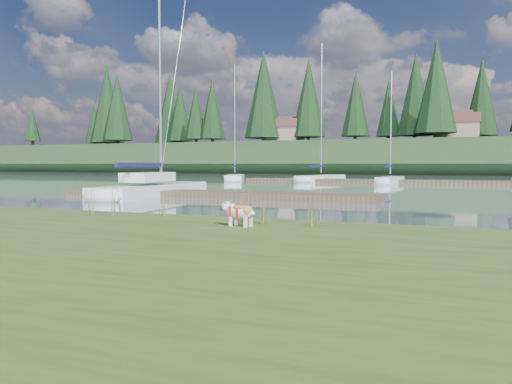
% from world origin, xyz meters
% --- Properties ---
extents(ground, '(200.00, 200.00, 0.00)m').
position_xyz_m(ground, '(0.00, 30.00, 0.00)').
color(ground, slate).
rests_on(ground, ground).
extents(bank, '(60.00, 9.00, 0.35)m').
position_xyz_m(bank, '(0.00, -6.00, 0.17)').
color(bank, '#3B521E').
rests_on(bank, ground).
extents(ridge, '(200.00, 20.00, 5.00)m').
position_xyz_m(ridge, '(0.00, 73.00, 2.50)').
color(ridge, '#1E361B').
rests_on(ridge, ground).
extents(bulldog, '(0.81, 0.42, 0.48)m').
position_xyz_m(bulldog, '(3.02, -2.98, 0.65)').
color(bulldog, silver).
rests_on(bulldog, bank).
extents(sailboat_main, '(2.79, 9.96, 14.03)m').
position_xyz_m(sailboat_main, '(-7.32, 9.77, 0.42)').
color(sailboat_main, silver).
rests_on(sailboat_main, ground).
extents(dock_near, '(16.00, 2.00, 0.30)m').
position_xyz_m(dock_near, '(-4.00, 9.00, 0.15)').
color(dock_near, '#4C3D2C').
rests_on(dock_near, ground).
extents(dock_far, '(26.00, 2.20, 0.30)m').
position_xyz_m(dock_far, '(2.00, 30.00, 0.15)').
color(dock_far, '#4C3D2C').
rests_on(dock_far, ground).
extents(sailboat_bg_0, '(4.19, 7.56, 11.00)m').
position_xyz_m(sailboat_bg_0, '(-13.04, 31.04, 0.32)').
color(sailboat_bg_0, silver).
rests_on(sailboat_bg_0, ground).
extents(sailboat_bg_1, '(3.01, 8.56, 12.48)m').
position_xyz_m(sailboat_bg_1, '(-4.79, 32.81, 0.33)').
color(sailboat_bg_1, silver).
rests_on(sailboat_bg_1, ground).
extents(sailboat_bg_2, '(1.67, 5.94, 9.04)m').
position_xyz_m(sailboat_bg_2, '(1.72, 29.22, 0.34)').
color(sailboat_bg_2, silver).
rests_on(sailboat_bg_2, ground).
extents(weed_0, '(0.17, 0.14, 0.71)m').
position_xyz_m(weed_0, '(-0.50, -2.43, 0.65)').
color(weed_0, '#475B23').
rests_on(weed_0, bank).
extents(weed_1, '(0.17, 0.14, 0.40)m').
position_xyz_m(weed_1, '(0.61, -2.07, 0.52)').
color(weed_1, '#475B23').
rests_on(weed_1, bank).
extents(weed_2, '(0.17, 0.14, 0.77)m').
position_xyz_m(weed_2, '(2.82, -2.33, 0.67)').
color(weed_2, '#475B23').
rests_on(weed_2, bank).
extents(weed_3, '(0.17, 0.14, 0.64)m').
position_xyz_m(weed_3, '(-1.09, -2.63, 0.62)').
color(weed_3, '#475B23').
rests_on(weed_3, bank).
extents(weed_4, '(0.17, 0.14, 0.47)m').
position_xyz_m(weed_4, '(3.37, -2.51, 0.55)').
color(weed_4, '#475B23').
rests_on(weed_4, bank).
extents(weed_5, '(0.17, 0.14, 0.72)m').
position_xyz_m(weed_5, '(4.40, -2.51, 0.65)').
color(weed_5, '#475B23').
rests_on(weed_5, bank).
extents(mud_lip, '(60.00, 0.50, 0.14)m').
position_xyz_m(mud_lip, '(0.00, -1.60, 0.07)').
color(mud_lip, '#33281C').
rests_on(mud_lip, ground).
extents(conifer_0, '(5.72, 5.72, 14.15)m').
position_xyz_m(conifer_0, '(-55.00, 67.00, 12.64)').
color(conifer_0, '#382619').
rests_on(conifer_0, ridge).
extents(conifer_1, '(4.40, 4.40, 11.30)m').
position_xyz_m(conifer_1, '(-40.00, 71.00, 11.28)').
color(conifer_1, '#382619').
rests_on(conifer_1, ridge).
extents(conifer_2, '(6.60, 6.60, 16.05)m').
position_xyz_m(conifer_2, '(-25.00, 68.00, 13.54)').
color(conifer_2, '#382619').
rests_on(conifer_2, ridge).
extents(conifer_3, '(4.84, 4.84, 12.25)m').
position_xyz_m(conifer_3, '(-10.00, 72.00, 11.74)').
color(conifer_3, '#382619').
rests_on(conifer_3, ridge).
extents(conifer_4, '(6.16, 6.16, 15.10)m').
position_xyz_m(conifer_4, '(3.00, 66.00, 13.09)').
color(conifer_4, '#382619').
rests_on(conifer_4, ridge).
extents(house_0, '(6.30, 5.30, 4.65)m').
position_xyz_m(house_0, '(-22.00, 70.00, 7.31)').
color(house_0, gray).
rests_on(house_0, ridge).
extents(house_1, '(6.30, 5.30, 4.65)m').
position_xyz_m(house_1, '(6.00, 71.00, 7.31)').
color(house_1, gray).
rests_on(house_1, ridge).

